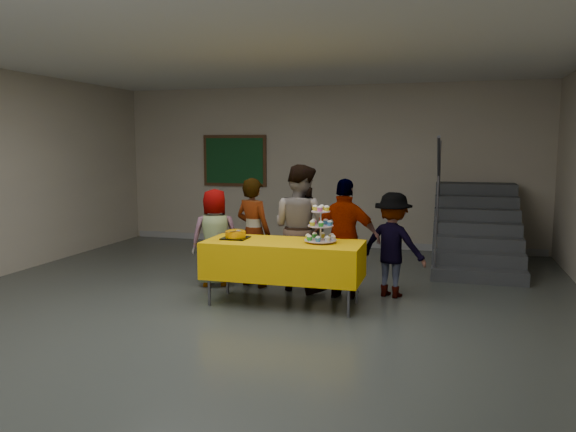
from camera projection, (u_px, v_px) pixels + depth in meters
name	position (u px, v px, depth m)	size (l,w,h in m)	color
room_shell	(222.00, 123.00, 5.72)	(10.00, 10.04, 3.02)	#4C514C
bake_table	(283.00, 259.00, 6.70)	(1.88, 0.78, 0.77)	#595960
cupcake_stand	(321.00, 228.00, 6.56)	(0.38, 0.38, 0.44)	silver
bear_cake	(235.00, 234.00, 6.85)	(0.32, 0.36, 0.12)	black
schoolchild_a	(215.00, 237.00, 7.62)	(0.65, 0.42, 1.33)	slate
schoolchild_b	(253.00, 232.00, 7.56)	(0.54, 0.35, 1.47)	slate
schoolchild_c	(300.00, 228.00, 7.36)	(0.81, 0.63, 1.66)	slate
schoolchild_d	(345.00, 239.00, 6.98)	(0.88, 0.37, 1.50)	slate
schoolchild_e	(393.00, 245.00, 7.06)	(0.85, 0.49, 1.32)	slate
staircase	(475.00, 233.00, 9.11)	(1.30, 2.40, 2.04)	#424447
noticeboard	(235.00, 161.00, 10.99)	(1.30, 0.05, 1.00)	#472B16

